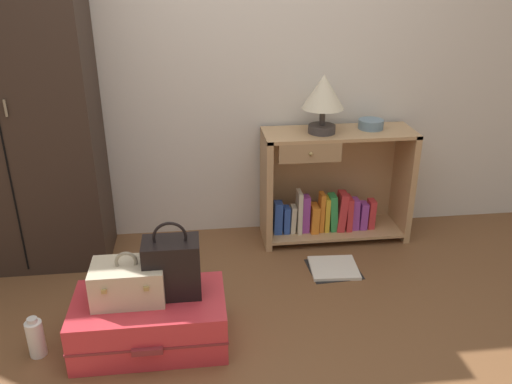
# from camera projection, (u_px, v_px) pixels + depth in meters

# --- Properties ---
(ground_plane) EXTENTS (9.00, 9.00, 0.00)m
(ground_plane) POSITION_uv_depth(u_px,v_px,m) (244.00, 375.00, 2.41)
(ground_plane) COLOR brown
(back_wall) EXTENTS (6.40, 0.10, 2.60)m
(back_wall) POSITION_uv_depth(u_px,v_px,m) (218.00, 38.00, 3.25)
(back_wall) COLOR silver
(back_wall) RESTS_ON ground_plane
(wardrobe) EXTENTS (0.92, 0.47, 2.06)m
(wardrobe) POSITION_uv_depth(u_px,v_px,m) (9.00, 98.00, 2.96)
(wardrobe) COLOR #33261E
(wardrobe) RESTS_ON ground_plane
(bookshelf) EXTENTS (0.97, 0.35, 0.75)m
(bookshelf) POSITION_uv_depth(u_px,v_px,m) (332.00, 189.00, 3.50)
(bookshelf) COLOR tan
(bookshelf) RESTS_ON ground_plane
(table_lamp) EXTENTS (0.26, 0.26, 0.36)m
(table_lamp) POSITION_uv_depth(u_px,v_px,m) (323.00, 95.00, 3.20)
(table_lamp) COLOR #3D3838
(table_lamp) RESTS_ON bookshelf
(bowl) EXTENTS (0.16, 0.16, 0.06)m
(bowl) POSITION_uv_depth(u_px,v_px,m) (371.00, 124.00, 3.37)
(bowl) COLOR slate
(bowl) RESTS_ON bookshelf
(suitcase_large) EXTENTS (0.74, 0.45, 0.25)m
(suitcase_large) POSITION_uv_depth(u_px,v_px,m) (150.00, 321.00, 2.57)
(suitcase_large) COLOR #D1333D
(suitcase_large) RESTS_ON ground_plane
(train_case) EXTENTS (0.34, 0.23, 0.26)m
(train_case) POSITION_uv_depth(u_px,v_px,m) (129.00, 282.00, 2.49)
(train_case) COLOR beige
(train_case) RESTS_ON suitcase_large
(handbag) EXTENTS (0.27, 0.17, 0.39)m
(handbag) POSITION_uv_depth(u_px,v_px,m) (172.00, 267.00, 2.51)
(handbag) COLOR black
(handbag) RESTS_ON suitcase_large
(bottle) EXTENTS (0.08, 0.08, 0.21)m
(bottle) POSITION_uv_depth(u_px,v_px,m) (36.00, 338.00, 2.50)
(bottle) COLOR white
(bottle) RESTS_ON ground_plane
(open_book_on_floor) EXTENTS (0.32, 0.30, 0.02)m
(open_book_on_floor) POSITION_uv_depth(u_px,v_px,m) (334.00, 268.00, 3.23)
(open_book_on_floor) COLOR white
(open_book_on_floor) RESTS_ON ground_plane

